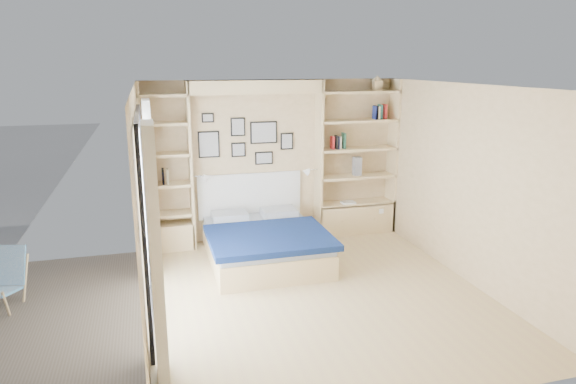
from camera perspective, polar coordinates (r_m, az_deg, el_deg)
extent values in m
plane|color=tan|center=(6.42, 3.26, -11.21)|extent=(4.50, 4.50, 0.00)
plane|color=#CEAF83|center=(8.10, -1.68, 3.53)|extent=(4.00, 0.00, 4.00)
plane|color=#CEAF83|center=(4.03, 13.83, -8.16)|extent=(4.00, 0.00, 4.00)
plane|color=#CEAF83|center=(5.69, -16.02, -1.69)|extent=(0.00, 4.50, 4.50)
plane|color=#CEAF83|center=(6.89, 19.40, 0.78)|extent=(0.00, 4.50, 4.50)
plane|color=white|center=(5.80, 3.62, 11.68)|extent=(4.50, 4.50, 0.00)
cube|color=#D0B37C|center=(7.73, -10.78, 2.76)|extent=(0.04, 0.35, 2.50)
cube|color=#D0B37C|center=(8.13, 3.42, 3.55)|extent=(0.04, 0.35, 2.50)
cube|color=#D0B37C|center=(7.73, -3.64, 11.58)|extent=(2.00, 0.35, 0.20)
cube|color=#D0B37C|center=(8.62, 11.52, 3.90)|extent=(0.04, 0.35, 2.50)
cube|color=#D0B37C|center=(7.71, -15.82, 2.44)|extent=(0.04, 0.35, 2.50)
cube|color=#D0B37C|center=(8.60, 7.43, -2.82)|extent=(1.30, 0.35, 0.50)
cube|color=#D0B37C|center=(7.99, -12.94, -4.80)|extent=(0.70, 0.35, 0.40)
cube|color=black|center=(5.51, -16.41, 8.18)|extent=(0.04, 2.08, 0.06)
cube|color=black|center=(6.13, -14.94, -12.71)|extent=(0.04, 2.08, 0.06)
cube|color=black|center=(4.76, -15.57, -6.68)|extent=(0.04, 0.06, 2.20)
cube|color=black|center=(6.71, -15.65, -0.58)|extent=(0.04, 0.06, 2.20)
cube|color=silver|center=(5.73, -15.73, -2.93)|extent=(0.01, 2.00, 2.20)
cube|color=white|center=(4.48, -14.44, -7.25)|extent=(0.10, 0.45, 2.30)
cube|color=white|center=(6.97, -14.95, 0.43)|extent=(0.10, 0.45, 2.30)
cube|color=#D0B37C|center=(8.53, 7.49, -1.22)|extent=(1.30, 0.35, 0.04)
cube|color=#D0B37C|center=(8.42, 7.58, 1.73)|extent=(1.30, 0.35, 0.04)
cube|color=#D0B37C|center=(8.33, 7.68, 4.76)|extent=(1.30, 0.35, 0.04)
cube|color=#D0B37C|center=(8.27, 7.79, 7.83)|extent=(1.30, 0.35, 0.04)
cube|color=#D0B37C|center=(8.23, 7.90, 10.94)|extent=(1.30, 0.35, 0.04)
cube|color=#D0B37C|center=(7.88, -13.08, -2.39)|extent=(0.70, 0.35, 0.04)
cube|color=#D0B37C|center=(7.77, -13.27, 0.79)|extent=(0.70, 0.35, 0.04)
cube|color=#D0B37C|center=(7.68, -13.46, 4.06)|extent=(0.70, 0.35, 0.04)
cube|color=#D0B37C|center=(7.61, -13.66, 7.39)|extent=(0.70, 0.35, 0.04)
cube|color=#D0B37C|center=(7.58, -13.84, 10.39)|extent=(0.70, 0.35, 0.04)
cube|color=#D0B37C|center=(7.36, -2.65, -6.37)|extent=(1.54, 1.92, 0.34)
cube|color=#9FA5AE|center=(7.28, -2.67, -4.76)|extent=(1.50, 1.88, 0.10)
cube|color=#0C1C44|center=(6.96, -2.08, -5.07)|extent=(1.64, 1.34, 0.08)
cube|color=#9FA5AE|center=(7.80, -6.51, -2.69)|extent=(0.53, 0.38, 0.12)
cube|color=#9FA5AE|center=(7.95, -1.03, -2.28)|extent=(0.53, 0.38, 0.12)
cube|color=white|center=(8.11, -4.24, -0.33)|extent=(1.64, 0.04, 0.70)
cube|color=black|center=(7.85, -8.79, 5.25)|extent=(0.32, 0.02, 0.40)
cube|color=gray|center=(7.84, -8.78, 5.23)|extent=(0.28, 0.01, 0.36)
cube|color=black|center=(7.88, -5.59, 7.21)|extent=(0.22, 0.02, 0.28)
cube|color=gray|center=(7.87, -5.57, 7.21)|extent=(0.18, 0.01, 0.24)
cube|color=black|center=(7.93, -5.53, 4.71)|extent=(0.22, 0.02, 0.22)
cube|color=gray|center=(7.92, -5.51, 4.69)|extent=(0.18, 0.01, 0.18)
cube|color=black|center=(7.97, -2.72, 6.62)|extent=(0.42, 0.02, 0.34)
cube|color=gray|center=(7.96, -2.70, 6.61)|extent=(0.38, 0.01, 0.30)
cube|color=black|center=(8.04, -2.69, 3.79)|extent=(0.28, 0.02, 0.20)
cube|color=gray|center=(8.02, -2.67, 3.78)|extent=(0.24, 0.01, 0.16)
cube|color=black|center=(8.08, -0.13, 5.67)|extent=(0.20, 0.02, 0.26)
cube|color=gray|center=(8.07, -0.11, 5.66)|extent=(0.16, 0.01, 0.22)
cube|color=black|center=(7.80, -8.90, 8.15)|extent=(0.18, 0.02, 0.14)
cube|color=gray|center=(7.79, -8.89, 8.14)|extent=(0.14, 0.01, 0.10)
cylinder|color=silver|center=(7.70, -9.65, 1.77)|extent=(0.20, 0.02, 0.02)
cone|color=white|center=(7.71, -8.91, 1.67)|extent=(0.13, 0.12, 0.15)
cylinder|color=silver|center=(8.04, 2.63, 2.49)|extent=(0.20, 0.02, 0.02)
cone|color=white|center=(8.02, 1.95, 2.32)|extent=(0.13, 0.12, 0.15)
cube|color=#A51E1E|center=(8.15, 4.95, 5.47)|extent=(0.02, 0.15, 0.20)
cube|color=navy|center=(8.18, 5.52, 5.50)|extent=(0.03, 0.15, 0.20)
cube|color=black|center=(8.18, 5.41, 5.52)|extent=(0.03, 0.15, 0.21)
cube|color=#BFB28C|center=(8.19, 5.68, 5.50)|extent=(0.04, 0.15, 0.20)
cube|color=#26593F|center=(8.22, 6.21, 5.69)|extent=(0.03, 0.15, 0.25)
cube|color=navy|center=(8.37, 9.65, 8.69)|extent=(0.03, 0.15, 0.21)
cube|color=black|center=(8.37, 9.71, 8.71)|extent=(0.03, 0.15, 0.21)
cube|color=#BFB28C|center=(8.39, 9.90, 8.67)|extent=(0.04, 0.15, 0.20)
cube|color=#20564E|center=(8.40, 10.18, 8.76)|extent=(0.03, 0.15, 0.23)
cube|color=#A51E1E|center=(8.44, 10.65, 8.78)|extent=(0.03, 0.15, 0.23)
cube|color=navy|center=(7.73, -13.70, 1.56)|extent=(0.02, 0.15, 0.18)
cube|color=black|center=(7.73, -13.72, 1.71)|extent=(0.03, 0.15, 0.23)
cube|color=#BFB28C|center=(7.73, -13.23, 1.72)|extent=(0.03, 0.15, 0.22)
cube|color=#D0B37C|center=(8.35, 9.87, 11.57)|extent=(0.13, 0.13, 0.15)
cone|color=#D0B37C|center=(8.34, 9.91, 12.35)|extent=(0.20, 0.20, 0.08)
cube|color=slate|center=(8.38, 7.68, 2.86)|extent=(0.12, 0.12, 0.30)
cube|color=white|center=(8.41, 6.69, -1.16)|extent=(0.22, 0.16, 0.03)
cylinder|color=tan|center=(6.54, -28.82, -10.90)|extent=(0.06, 0.12, 0.34)
cylinder|color=tan|center=(6.90, -27.15, -8.63)|extent=(0.09, 0.28, 0.56)
cube|color=teal|center=(6.94, -28.66, -7.14)|extent=(0.42, 0.28, 0.46)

